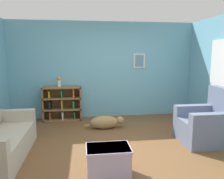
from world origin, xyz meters
TOP-DOWN VIEW (x-y plane):
  - ground_plane at (0.00, 0.00)m, footprint 14.00×14.00m
  - wall_back at (0.00, 2.25)m, footprint 5.60×0.13m
  - bookshelf at (-1.12, 2.03)m, footprint 0.99×0.35m
  - recliner_chair at (1.86, 0.10)m, footprint 0.94×0.84m
  - coffee_table at (-0.22, -0.88)m, footprint 0.62×0.43m
  - dog at (-0.05, 1.15)m, footprint 0.95×0.28m
  - vase at (-1.18, 2.00)m, footprint 0.11×0.11m

SIDE VIEW (x-z plane):
  - ground_plane at x=0.00m, z-range 0.00..0.00m
  - dog at x=-0.05m, z-range 0.00..0.31m
  - coffee_table at x=-0.22m, z-range 0.01..0.45m
  - recliner_chair at x=1.86m, z-range -0.17..0.92m
  - bookshelf at x=-1.12m, z-range -0.01..0.88m
  - vase at x=-1.18m, z-range 0.91..1.18m
  - wall_back at x=0.00m, z-range 0.00..2.60m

